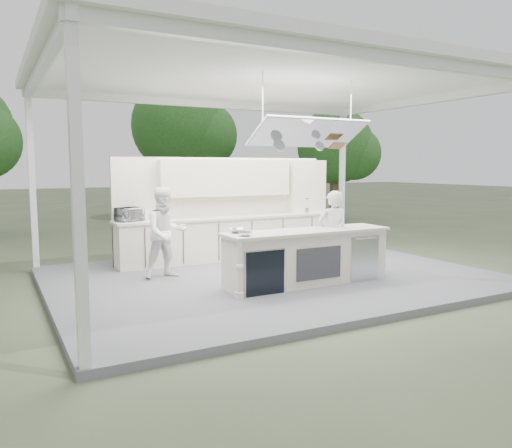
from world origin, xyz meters
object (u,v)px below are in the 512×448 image
demo_island (306,257)px  head_chef (332,234)px  back_counter (229,237)px  sous_chef (166,233)px

demo_island → head_chef: head_chef is taller
back_counter → head_chef: 2.77m
demo_island → back_counter: bearing=93.6°
head_chef → sous_chef: bearing=-14.7°
demo_island → sous_chef: (-2.02, 1.64, 0.36)m
back_counter → head_chef: size_ratio=3.15×
demo_island → back_counter: 2.82m
demo_island → sous_chef: sous_chef is taller
demo_island → head_chef: bearing=16.5°
back_counter → sous_chef: 2.21m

